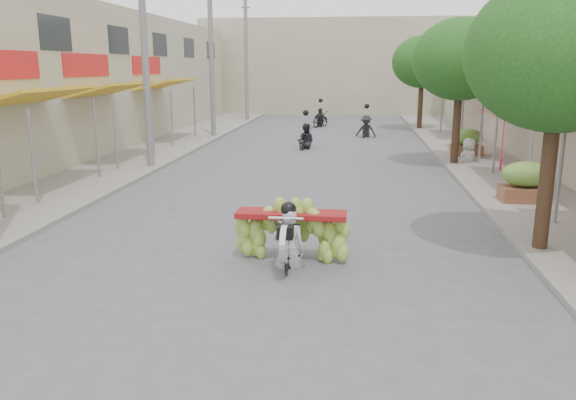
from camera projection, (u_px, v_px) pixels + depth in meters
The scene contains 19 objects.
ground at pixel (221, 331), 7.73m from camera, with size 120.00×120.00×0.00m, color #59595F.
sidewalk_left at pixel (140, 154), 23.01m from camera, with size 4.00×60.00×0.12m, color gray.
sidewalk_right at pixel (492, 160), 21.39m from camera, with size 4.00×60.00×0.12m, color gray.
shophouse_row_left at pixel (3, 81), 21.92m from camera, with size 9.77×40.00×6.00m.
far_building at pixel (334, 67), 43.61m from camera, with size 20.00×6.00×7.00m, color #ACA588.
utility_pole_mid at pixel (145, 52), 19.01m from camera, with size 0.60×0.24×8.00m.
utility_pole_far at pixel (211, 57), 27.70m from camera, with size 0.60×0.24×8.00m.
utility_pole_back at pixel (246, 59), 36.39m from camera, with size 0.60×0.24×8.00m.
street_tree_near at pixel (561, 53), 10.09m from camera, with size 3.40×3.40×5.25m.
street_tree_mid at pixel (461, 60), 19.74m from camera, with size 3.40×3.40×5.25m.
street_tree_far at pixel (423, 62), 31.33m from camera, with size 3.40×3.40×5.25m.
produce_crate_mid at pixel (526, 179), 14.57m from camera, with size 1.20×0.88×1.16m.
produce_crate_far at pixel (467, 140), 22.29m from camera, with size 1.20×0.88×1.16m.
banana_motorbike at pixel (290, 227), 10.25m from camera, with size 2.20×1.80×2.04m.
market_umbrella at pixel (507, 103), 15.63m from camera, with size 2.47×2.47×1.90m.
pedestrian at pixel (470, 138), 20.82m from camera, with size 0.96×0.86×1.68m.
bg_motorbike_a at pixel (306, 132), 24.68m from camera, with size 0.94×1.75×1.95m.
bg_motorbike_b at pixel (366, 120), 28.73m from camera, with size 1.15×1.69×1.95m.
bg_motorbike_c at pixel (320, 114), 33.61m from camera, with size 1.21×1.73×1.95m.
Camera 1 is at (1.77, -6.93, 3.55)m, focal length 35.00 mm.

